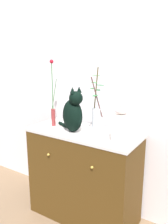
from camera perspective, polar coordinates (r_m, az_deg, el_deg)
ground_plane at (r=2.61m, az=0.00°, el=-23.08°), size 6.00×6.00×0.00m
wall_back at (r=2.36m, az=4.01°, el=7.27°), size 4.40×0.08×2.60m
sideboard at (r=2.37m, az=-0.00°, el=-14.62°), size 1.03×0.48×0.88m
cat_sitting at (r=2.14m, az=-2.63°, el=-0.22°), size 0.37×0.23×0.41m
vase_slim_green at (r=2.33m, az=-7.29°, el=1.15°), size 0.07×0.04×0.63m
bowl_porcelain at (r=2.03m, az=2.88°, el=-5.30°), size 0.23×0.23×0.06m
vase_glass_clear at (r=1.98m, az=2.92°, el=-0.97°), size 0.19×0.17×0.53m
jar_lidded_porcelain at (r=1.95m, az=8.62°, el=-2.94°), size 0.11×0.11×0.31m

